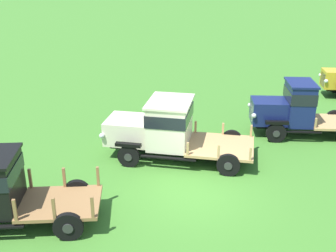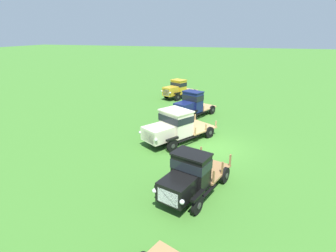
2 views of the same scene
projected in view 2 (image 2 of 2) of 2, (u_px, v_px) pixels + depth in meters
ground_plane at (215, 148)px, 17.13m from camera, size 240.00×240.00×0.00m
vintage_truck_second_in_line at (189, 175)px, 11.67m from camera, size 4.89×2.99×2.14m
vintage_truck_midrow_center at (173, 126)px, 17.59m from camera, size 5.75×4.61×2.24m
vintage_truck_far_side at (191, 104)px, 22.84m from camera, size 4.83×3.37×2.32m
vintage_truck_back_of_row at (177, 89)px, 29.48m from camera, size 4.98×3.46×2.10m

